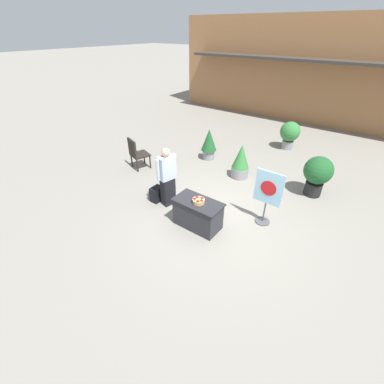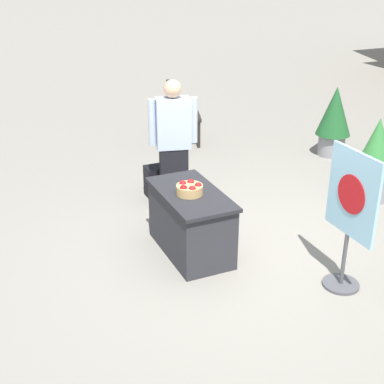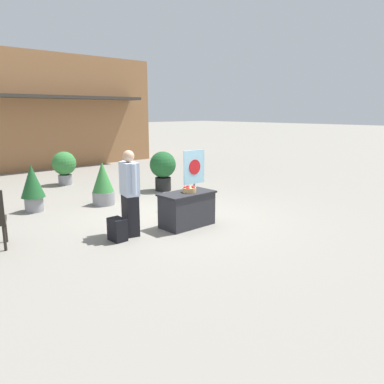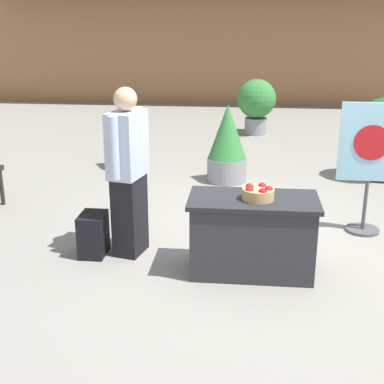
# 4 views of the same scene
# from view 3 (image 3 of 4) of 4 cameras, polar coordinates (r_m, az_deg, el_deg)

# --- Properties ---
(ground_plane) EXTENTS (120.00, 120.00, 0.00)m
(ground_plane) POSITION_cam_3_polar(r_m,az_deg,el_deg) (8.41, -3.01, -3.92)
(ground_plane) COLOR gray
(display_table) EXTENTS (1.16, 0.61, 0.71)m
(display_table) POSITION_cam_3_polar(r_m,az_deg,el_deg) (7.72, -0.76, -2.62)
(display_table) COLOR #2D2D33
(display_table) RESTS_ON ground_plane
(apple_basket) EXTENTS (0.28, 0.28, 0.13)m
(apple_basket) POSITION_cam_3_polar(r_m,az_deg,el_deg) (7.62, -0.41, 0.38)
(apple_basket) COLOR tan
(apple_basket) RESTS_ON display_table
(person_visitor) EXTENTS (0.35, 0.60, 1.63)m
(person_visitor) POSITION_cam_3_polar(r_m,az_deg,el_deg) (7.12, -9.47, -0.14)
(person_visitor) COLOR black
(person_visitor) RESTS_ON ground_plane
(backpack) EXTENTS (0.24, 0.34, 0.42)m
(backpack) POSITION_cam_3_polar(r_m,az_deg,el_deg) (7.03, -11.31, -5.62)
(backpack) COLOR black
(backpack) RESTS_ON ground_plane
(poster_board) EXTENTS (0.67, 0.36, 1.41)m
(poster_board) POSITION_cam_3_polar(r_m,az_deg,el_deg) (9.21, 0.33, 2.60)
(poster_board) COLOR #4C4C51
(poster_board) RESTS_ON ground_plane
(potted_plant_far_right) EXTENTS (0.55, 0.55, 1.10)m
(potted_plant_far_right) POSITION_cam_3_polar(r_m,az_deg,el_deg) (9.71, -13.42, 1.24)
(potted_plant_far_right) COLOR gray
(potted_plant_far_right) RESTS_ON ground_plane
(potted_plant_near_right) EXTENTS (0.75, 0.75, 1.07)m
(potted_plant_near_right) POSITION_cam_3_polar(r_m,az_deg,el_deg) (12.72, -18.89, 3.88)
(potted_plant_near_right) COLOR gray
(potted_plant_near_right) RESTS_ON ground_plane
(potted_plant_far_left) EXTENTS (0.55, 0.55, 1.12)m
(potted_plant_far_left) POSITION_cam_3_polar(r_m,az_deg,el_deg) (9.55, -23.13, 0.85)
(potted_plant_far_left) COLOR gray
(potted_plant_far_left) RESTS_ON ground_plane
(potted_plant_near_left) EXTENTS (0.78, 0.78, 1.17)m
(potted_plant_near_left) POSITION_cam_3_polar(r_m,az_deg,el_deg) (11.15, -4.46, 3.72)
(potted_plant_near_left) COLOR black
(potted_plant_near_left) RESTS_ON ground_plane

